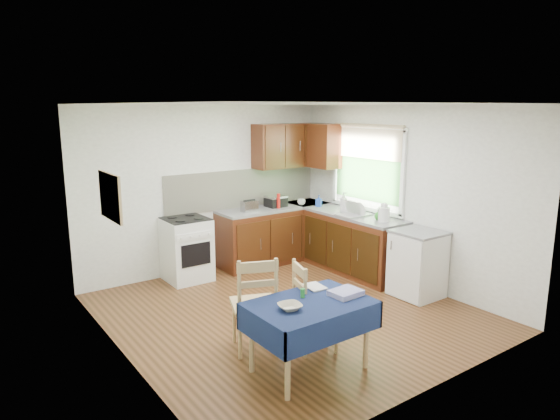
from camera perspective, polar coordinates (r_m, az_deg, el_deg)
floor at (r=6.24m, az=1.01°, el=-11.56°), size 4.20×4.20×0.00m
ceiling at (r=5.73m, az=1.10°, el=12.04°), size 4.00×4.20×0.02m
wall_back at (r=7.62m, az=-8.40°, el=2.42°), size 4.00×0.02×2.50m
wall_front at (r=4.41m, az=17.59°, el=-4.89°), size 4.00×0.02×2.50m
wall_left at (r=4.97m, az=-17.84°, el=-3.05°), size 0.02×4.20×2.50m
wall_right at (r=7.21m, az=13.92°, el=1.67°), size 0.02×4.20×2.50m
base_cabinets at (r=7.83m, az=3.53°, el=-3.37°), size 1.90×2.30×0.86m
worktop_back at (r=7.97m, az=-0.61°, el=0.24°), size 1.90×0.60×0.04m
worktop_right at (r=7.51m, az=8.53°, el=-0.61°), size 0.60×1.70×0.04m
worktop_corner at (r=8.35m, az=3.05°, el=0.76°), size 0.60×0.60×0.04m
splashback at (r=7.93m, az=-4.16°, el=2.51°), size 2.70×0.02×0.60m
upper_cabinets at (r=8.11m, az=2.15°, el=7.36°), size 1.20×0.85×0.70m
stove at (r=7.32m, az=-10.62°, el=-4.41°), size 0.60×0.61×0.92m
window at (r=7.61m, az=9.92°, el=5.39°), size 0.04×1.48×1.26m
fridge at (r=6.84m, az=15.44°, el=-5.95°), size 0.58×0.60×0.89m
corkboard at (r=5.19m, az=-18.80°, el=1.44°), size 0.04×0.62×0.47m
dining_table at (r=4.77m, az=3.42°, el=-11.65°), size 1.13×0.77×0.68m
chair_far at (r=5.13m, az=-2.85°, el=-10.36°), size 0.59×0.59×1.02m
chair_near at (r=5.19m, az=3.59°, el=-10.64°), size 0.52×0.52×0.94m
toaster at (r=7.60m, az=-3.52°, el=0.46°), size 0.24×0.15×0.19m
sandwich_press at (r=7.96m, az=-0.48°, el=1.01°), size 0.30×0.26×0.17m
sauce_bottle at (r=7.82m, az=-0.17°, el=1.04°), size 0.05×0.05×0.23m
yellow_packet at (r=8.00m, az=-1.14°, el=0.97°), size 0.12×0.10×0.15m
dish_rack at (r=7.41m, az=8.41°, el=-0.41°), size 0.46×0.35×0.22m
kettle at (r=7.08m, az=11.79°, el=-0.34°), size 0.16×0.16×0.27m
cup at (r=8.09m, az=2.46°, el=0.91°), size 0.17×0.17×0.10m
soap_bottle_a at (r=7.55m, az=7.28°, el=0.85°), size 0.16×0.16×0.31m
soap_bottle_b at (r=7.98m, az=4.45°, el=1.05°), size 0.12×0.11×0.18m
soap_bottle_c at (r=7.15m, az=11.23°, el=-0.50°), size 0.18×0.18×0.16m
plate_bowl at (r=4.56m, az=1.14°, el=-11.00°), size 0.24×0.24×0.05m
book at (r=5.04m, az=3.15°, el=-8.93°), size 0.20×0.25×0.02m
spice_jar at (r=4.82m, az=2.60°, el=-9.46°), size 0.04×0.04×0.09m
tea_towel at (r=4.91m, az=7.52°, el=-9.36°), size 0.30×0.24×0.05m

